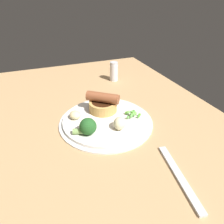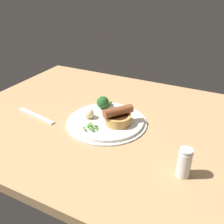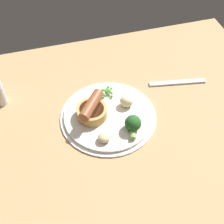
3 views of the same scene
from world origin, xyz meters
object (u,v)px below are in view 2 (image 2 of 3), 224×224
(pea_pile, at_px, (90,126))
(potato_chunk_0, at_px, (89,113))
(broccoli_floret_near, at_px, (103,102))
(dinner_plate, at_px, (107,121))
(fork, at_px, (36,116))
(salt_shaker, at_px, (184,163))
(potato_chunk_1, at_px, (126,108))
(sausage_pudding, at_px, (118,117))

(pea_pile, distance_m, potato_chunk_0, 0.07)
(broccoli_floret_near, xyz_separation_m, potato_chunk_0, (-0.01, -0.09, -0.00))
(potato_chunk_0, bearing_deg, dinner_plate, 16.57)
(dinner_plate, relative_size, broccoli_floret_near, 4.32)
(broccoli_floret_near, bearing_deg, dinner_plate, 53.21)
(dinner_plate, bearing_deg, fork, -163.08)
(fork, bearing_deg, broccoli_floret_near, 46.15)
(fork, bearing_deg, salt_shaker, 3.08)
(potato_chunk_1, bearing_deg, sausage_pudding, -82.37)
(potato_chunk_1, distance_m, fork, 0.32)
(pea_pile, distance_m, broccoli_floret_near, 0.15)
(pea_pile, xyz_separation_m, broccoli_floret_near, (-0.03, 0.15, 0.01))
(potato_chunk_0, relative_size, potato_chunk_1, 1.10)
(potato_chunk_0, xyz_separation_m, salt_shaker, (0.35, -0.12, 0.01))
(pea_pile, xyz_separation_m, potato_chunk_0, (-0.04, 0.06, 0.01))
(potato_chunk_0, xyz_separation_m, fork, (-0.19, -0.06, -0.03))
(dinner_plate, distance_m, broccoli_floret_near, 0.09)
(sausage_pudding, height_order, potato_chunk_1, sausage_pudding)
(potato_chunk_1, height_order, fork, potato_chunk_1)
(sausage_pudding, height_order, salt_shaker, salt_shaker)
(pea_pile, height_order, salt_shaker, salt_shaker)
(dinner_plate, height_order, broccoli_floret_near, broccoli_floret_near)
(sausage_pudding, distance_m, pea_pile, 0.10)
(pea_pile, bearing_deg, sausage_pudding, 47.73)
(dinner_plate, bearing_deg, pea_pile, -103.55)
(dinner_plate, relative_size, salt_shaker, 3.43)
(pea_pile, height_order, potato_chunk_1, potato_chunk_1)
(broccoli_floret_near, height_order, salt_shaker, salt_shaker)
(potato_chunk_0, bearing_deg, sausage_pudding, 5.98)
(sausage_pudding, height_order, potato_chunk_0, sausage_pudding)
(broccoli_floret_near, distance_m, potato_chunk_0, 0.09)
(potato_chunk_0, xyz_separation_m, potato_chunk_1, (0.09, 0.10, -0.01))
(broccoli_floret_near, xyz_separation_m, fork, (-0.20, -0.14, -0.03))
(sausage_pudding, bearing_deg, salt_shaker, 99.53)
(broccoli_floret_near, distance_m, potato_chunk_1, 0.09)
(broccoli_floret_near, bearing_deg, potato_chunk_0, 10.78)
(broccoli_floret_near, bearing_deg, pea_pile, 29.32)
(dinner_plate, height_order, potato_chunk_0, potato_chunk_0)
(broccoli_floret_near, xyz_separation_m, salt_shaker, (0.34, -0.21, 0.00))
(potato_chunk_1, height_order, salt_shaker, salt_shaker)
(potato_chunk_0, distance_m, potato_chunk_1, 0.14)
(potato_chunk_0, bearing_deg, potato_chunk_1, 47.33)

